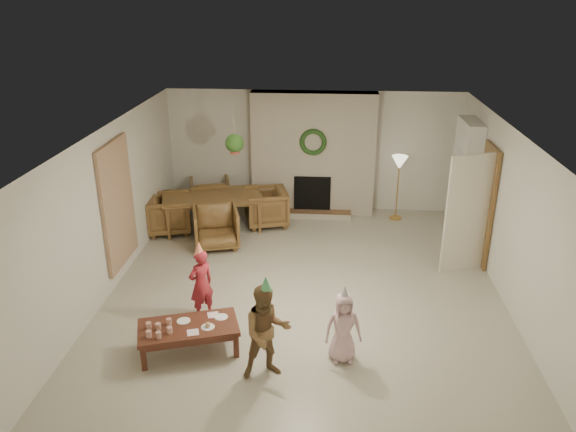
# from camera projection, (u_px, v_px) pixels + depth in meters

# --- Properties ---
(floor) EXTENTS (7.00, 7.00, 0.00)m
(floor) POSITION_uv_depth(u_px,v_px,m) (305.00, 288.00, 8.85)
(floor) COLOR #B7B29E
(floor) RESTS_ON ground
(ceiling) EXTENTS (7.00, 7.00, 0.00)m
(ceiling) POSITION_uv_depth(u_px,v_px,m) (307.00, 132.00, 7.91)
(ceiling) COLOR white
(ceiling) RESTS_ON wall_back
(wall_back) EXTENTS (7.00, 0.00, 7.00)m
(wall_back) POSITION_uv_depth(u_px,v_px,m) (314.00, 151.00, 11.61)
(wall_back) COLOR silver
(wall_back) RESTS_ON floor
(wall_front) EXTENTS (7.00, 0.00, 7.00)m
(wall_front) POSITION_uv_depth(u_px,v_px,m) (289.00, 357.00, 5.15)
(wall_front) COLOR silver
(wall_front) RESTS_ON floor
(wall_left) EXTENTS (0.00, 7.00, 7.00)m
(wall_left) POSITION_uv_depth(u_px,v_px,m) (111.00, 209.00, 8.59)
(wall_left) COLOR silver
(wall_left) RESTS_ON floor
(wall_right) EXTENTS (0.00, 7.00, 7.00)m
(wall_right) POSITION_uv_depth(u_px,v_px,m) (511.00, 220.00, 8.18)
(wall_right) COLOR silver
(wall_right) RESTS_ON floor
(fireplace_mass) EXTENTS (2.50, 0.40, 2.50)m
(fireplace_mass) POSITION_uv_depth(u_px,v_px,m) (313.00, 154.00, 11.43)
(fireplace_mass) COLOR #5C2318
(fireplace_mass) RESTS_ON floor
(fireplace_hearth) EXTENTS (1.60, 0.30, 0.12)m
(fireplace_hearth) POSITION_uv_depth(u_px,v_px,m) (312.00, 214.00, 11.55)
(fireplace_hearth) COLOR brown
(fireplace_hearth) RESTS_ON floor
(fireplace_firebox) EXTENTS (0.75, 0.12, 0.75)m
(fireplace_firebox) POSITION_uv_depth(u_px,v_px,m) (312.00, 194.00, 11.56)
(fireplace_firebox) COLOR black
(fireplace_firebox) RESTS_ON floor
(fireplace_wreath) EXTENTS (0.54, 0.10, 0.54)m
(fireplace_wreath) POSITION_uv_depth(u_px,v_px,m) (313.00, 142.00, 11.10)
(fireplace_wreath) COLOR #1D4218
(fireplace_wreath) RESTS_ON fireplace_mass
(floor_lamp_base) EXTENTS (0.25, 0.25, 0.03)m
(floor_lamp_base) POSITION_uv_depth(u_px,v_px,m) (395.00, 218.00, 11.50)
(floor_lamp_base) COLOR gold
(floor_lamp_base) RESTS_ON floor
(floor_lamp_post) EXTENTS (0.03, 0.03, 1.19)m
(floor_lamp_post) POSITION_uv_depth(u_px,v_px,m) (398.00, 190.00, 11.27)
(floor_lamp_post) COLOR gold
(floor_lamp_post) RESTS_ON floor
(floor_lamp_shade) EXTENTS (0.32, 0.32, 0.26)m
(floor_lamp_shade) POSITION_uv_depth(u_px,v_px,m) (400.00, 163.00, 11.05)
(floor_lamp_shade) COLOR beige
(floor_lamp_shade) RESTS_ON floor_lamp_post
(bookshelf_carcass) EXTENTS (0.30, 1.00, 2.20)m
(bookshelf_carcass) POSITION_uv_depth(u_px,v_px,m) (465.00, 180.00, 10.37)
(bookshelf_carcass) COLOR white
(bookshelf_carcass) RESTS_ON floor
(bookshelf_shelf_a) EXTENTS (0.30, 0.92, 0.03)m
(bookshelf_shelf_a) POSITION_uv_depth(u_px,v_px,m) (460.00, 212.00, 10.61)
(bookshelf_shelf_a) COLOR white
(bookshelf_shelf_a) RESTS_ON bookshelf_carcass
(bookshelf_shelf_b) EXTENTS (0.30, 0.92, 0.03)m
(bookshelf_shelf_b) POSITION_uv_depth(u_px,v_px,m) (462.00, 192.00, 10.46)
(bookshelf_shelf_b) COLOR white
(bookshelf_shelf_b) RESTS_ON bookshelf_carcass
(bookshelf_shelf_c) EXTENTS (0.30, 0.92, 0.03)m
(bookshelf_shelf_c) POSITION_uv_depth(u_px,v_px,m) (465.00, 172.00, 10.31)
(bookshelf_shelf_c) COLOR white
(bookshelf_shelf_c) RESTS_ON bookshelf_carcass
(bookshelf_shelf_d) EXTENTS (0.30, 0.92, 0.03)m
(bookshelf_shelf_d) POSITION_uv_depth(u_px,v_px,m) (467.00, 151.00, 10.16)
(bookshelf_shelf_d) COLOR white
(bookshelf_shelf_d) RESTS_ON bookshelf_carcass
(books_row_lower) EXTENTS (0.20, 0.40, 0.24)m
(books_row_lower) POSITION_uv_depth(u_px,v_px,m) (461.00, 208.00, 10.42)
(books_row_lower) COLOR maroon
(books_row_lower) RESTS_ON bookshelf_shelf_a
(books_row_mid) EXTENTS (0.20, 0.44, 0.24)m
(books_row_mid) POSITION_uv_depth(u_px,v_px,m) (461.00, 184.00, 10.46)
(books_row_mid) COLOR #27618F
(books_row_mid) RESTS_ON bookshelf_shelf_b
(books_row_upper) EXTENTS (0.20, 0.36, 0.22)m
(books_row_upper) POSITION_uv_depth(u_px,v_px,m) (466.00, 167.00, 10.17)
(books_row_upper) COLOR olive
(books_row_upper) RESTS_ON bookshelf_shelf_c
(door_frame) EXTENTS (0.05, 0.86, 2.04)m
(door_frame) POSITION_uv_depth(u_px,v_px,m) (486.00, 205.00, 9.37)
(door_frame) COLOR brown
(door_frame) RESTS_ON floor
(door_leaf) EXTENTS (0.77, 0.32, 2.00)m
(door_leaf) POSITION_uv_depth(u_px,v_px,m) (467.00, 214.00, 9.06)
(door_leaf) COLOR beige
(door_leaf) RESTS_ON floor
(curtain_panel) EXTENTS (0.06, 1.20, 2.00)m
(curtain_panel) POSITION_uv_depth(u_px,v_px,m) (118.00, 204.00, 8.77)
(curtain_panel) COLOR tan
(curtain_panel) RESTS_ON wall_left
(dining_table) EXTENTS (2.11, 1.51, 0.67)m
(dining_table) POSITION_uv_depth(u_px,v_px,m) (213.00, 213.00, 10.90)
(dining_table) COLOR brown
(dining_table) RESTS_ON floor
(dining_chair_near) EXTENTS (0.97, 0.99, 0.74)m
(dining_chair_near) POSITION_uv_depth(u_px,v_px,m) (216.00, 228.00, 10.13)
(dining_chair_near) COLOR brown
(dining_chair_near) RESTS_ON floor
(dining_chair_far) EXTENTS (0.97, 0.99, 0.74)m
(dining_chair_far) POSITION_uv_depth(u_px,v_px,m) (210.00, 196.00, 11.65)
(dining_chair_far) COLOR brown
(dining_chair_far) RESTS_ON floor
(dining_chair_left) EXTENTS (0.99, 0.97, 0.74)m
(dining_chair_left) POSITION_uv_depth(u_px,v_px,m) (169.00, 214.00, 10.75)
(dining_chair_left) COLOR brown
(dining_chair_left) RESTS_ON floor
(dining_chair_right) EXTENTS (0.99, 0.97, 0.74)m
(dining_chair_right) POSITION_uv_depth(u_px,v_px,m) (266.00, 207.00, 11.07)
(dining_chair_right) COLOR brown
(dining_chair_right) RESTS_ON floor
(hanging_plant_cord) EXTENTS (0.01, 0.01, 0.70)m
(hanging_plant_cord) POSITION_uv_depth(u_px,v_px,m) (234.00, 130.00, 9.51)
(hanging_plant_cord) COLOR tan
(hanging_plant_cord) RESTS_ON ceiling
(hanging_plant_pot) EXTENTS (0.16, 0.16, 0.12)m
(hanging_plant_pot) POSITION_uv_depth(u_px,v_px,m) (235.00, 150.00, 9.65)
(hanging_plant_pot) COLOR #9B3D32
(hanging_plant_pot) RESTS_ON hanging_plant_cord
(hanging_plant_foliage) EXTENTS (0.32, 0.32, 0.32)m
(hanging_plant_foliage) POSITION_uv_depth(u_px,v_px,m) (235.00, 143.00, 9.60)
(hanging_plant_foliage) COLOR #234B19
(hanging_plant_foliage) RESTS_ON hanging_plant_pot
(coffee_table_top) EXTENTS (1.39, 0.98, 0.06)m
(coffee_table_top) POSITION_uv_depth(u_px,v_px,m) (188.00, 327.00, 7.18)
(coffee_table_top) COLOR #562A1C
(coffee_table_top) RESTS_ON floor
(coffee_table_apron) EXTENTS (1.27, 0.86, 0.08)m
(coffee_table_apron) POSITION_uv_depth(u_px,v_px,m) (189.00, 332.00, 7.20)
(coffee_table_apron) COLOR #562A1C
(coffee_table_apron) RESTS_ON floor
(coffee_leg_fl) EXTENTS (0.09, 0.09, 0.33)m
(coffee_leg_fl) POSITION_uv_depth(u_px,v_px,m) (144.00, 358.00, 6.90)
(coffee_leg_fl) COLOR #562A1C
(coffee_leg_fl) RESTS_ON floor
(coffee_leg_fr) EXTENTS (0.09, 0.09, 0.33)m
(coffee_leg_fr) POSITION_uv_depth(u_px,v_px,m) (236.00, 346.00, 7.14)
(coffee_leg_fr) COLOR #562A1C
(coffee_leg_fr) RESTS_ON floor
(coffee_leg_bl) EXTENTS (0.09, 0.09, 0.33)m
(coffee_leg_bl) POSITION_uv_depth(u_px,v_px,m) (144.00, 335.00, 7.36)
(coffee_leg_bl) COLOR #562A1C
(coffee_leg_bl) RESTS_ON floor
(coffee_leg_br) EXTENTS (0.09, 0.09, 0.33)m
(coffee_leg_br) POSITION_uv_depth(u_px,v_px,m) (231.00, 324.00, 7.60)
(coffee_leg_br) COLOR #562A1C
(coffee_leg_br) RESTS_ON floor
(cup_a) EXTENTS (0.09, 0.09, 0.09)m
(cup_a) POSITION_uv_depth(u_px,v_px,m) (149.00, 334.00, 6.91)
(cup_a) COLOR silver
(cup_a) RESTS_ON coffee_table_top
(cup_b) EXTENTS (0.09, 0.09, 0.09)m
(cup_b) POSITION_uv_depth(u_px,v_px,m) (149.00, 325.00, 7.09)
(cup_b) COLOR silver
(cup_b) RESTS_ON coffee_table_top
(cup_c) EXTENTS (0.09, 0.09, 0.09)m
(cup_c) POSITION_uv_depth(u_px,v_px,m) (159.00, 335.00, 6.90)
(cup_c) COLOR silver
(cup_c) RESTS_ON coffee_table_top
(cup_d) EXTENTS (0.09, 0.09, 0.09)m
(cup_d) POSITION_uv_depth(u_px,v_px,m) (158.00, 326.00, 7.07)
(cup_d) COLOR silver
(cup_d) RESTS_ON coffee_table_top
(cup_e) EXTENTS (0.09, 0.09, 0.09)m
(cup_e) POSITION_uv_depth(u_px,v_px,m) (170.00, 330.00, 6.99)
(cup_e) COLOR silver
(cup_e) RESTS_ON coffee_table_top
(cup_f) EXTENTS (0.09, 0.09, 0.09)m
(cup_f) POSITION_uv_depth(u_px,v_px,m) (169.00, 322.00, 7.17)
(cup_f) COLOR silver
(cup_f) RESTS_ON coffee_table_top
(plate_a) EXTENTS (0.22, 0.22, 0.01)m
(plate_a) POSITION_uv_depth(u_px,v_px,m) (184.00, 321.00, 7.26)
(plate_a) COLOR white
(plate_a) RESTS_ON coffee_table_top
(plate_b) EXTENTS (0.22, 0.22, 0.01)m
(plate_b) POSITION_uv_depth(u_px,v_px,m) (208.00, 327.00, 7.13)
(plate_b) COLOR white
(plate_b) RESTS_ON coffee_table_top
(plate_c) EXTENTS (0.22, 0.22, 0.01)m
(plate_c) POSITION_uv_depth(u_px,v_px,m) (221.00, 317.00, 7.34)
(plate_c) COLOR white
(plate_c) RESTS_ON coffee_table_top
(food_scoop) EXTENTS (0.09, 0.09, 0.07)m
(food_scoop) POSITION_uv_depth(u_px,v_px,m) (208.00, 324.00, 7.11)
(food_scoop) COLOR tan
(food_scoop) RESTS_ON plate_b
(napkin_left) EXTENTS (0.18, 0.18, 0.01)m
(napkin_left) POSITION_uv_depth(u_px,v_px,m) (193.00, 332.00, 7.02)
(napkin_left) COLOR #FFBBD7
(napkin_left) RESTS_ON coffee_table_top
(napkin_right) EXTENTS (0.18, 0.18, 0.01)m
(napkin_right) POSITION_uv_depth(u_px,v_px,m) (213.00, 315.00, 7.39)
(napkin_right) COLOR #FFBBD7
(napkin_right) RESTS_ON coffee_table_top
(child_red) EXTENTS (0.45, 0.45, 1.05)m
(child_red) POSITION_uv_depth(u_px,v_px,m) (201.00, 284.00, 7.89)
(child_red) COLOR #A7232E
(child_red) RESTS_ON floor
(party_hat_red) EXTENTS (0.19, 0.19, 0.20)m
(party_hat_red) POSITION_uv_depth(u_px,v_px,m) (199.00, 248.00, 7.67)
(party_hat_red) COLOR #FECA54
(party_hat_red) RESTS_ON child_red
(child_plaid) EXTENTS (0.70, 0.62, 1.22)m
(child_plaid) POSITION_uv_depth(u_px,v_px,m) (267.00, 332.00, 6.65)
(child_plaid) COLOR #973829
(child_plaid) RESTS_ON floor
(party_hat_plaid) EXTENTS (0.15, 0.15, 0.20)m
(party_hat_plaid) POSITION_uv_depth(u_px,v_px,m) (266.00, 284.00, 6.40)
(party_hat_plaid) COLOR #49AB66
(party_hat_plaid) RESTS_ON child_plaid
(child_pink) EXTENTS (0.50, 0.36, 0.94)m
(child_pink) POSITION_uv_depth(u_px,v_px,m) (343.00, 328.00, 6.97)
(child_pink) COLOR beige
(child_pink) RESTS_ON floor
(party_hat_pink) EXTENTS (0.13, 0.13, 0.17)m
(party_hat_pink) POSITION_uv_depth(u_px,v_px,m) (345.00, 292.00, 6.78)
(party_hat_pink) COLOR #B6B6BD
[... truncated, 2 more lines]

